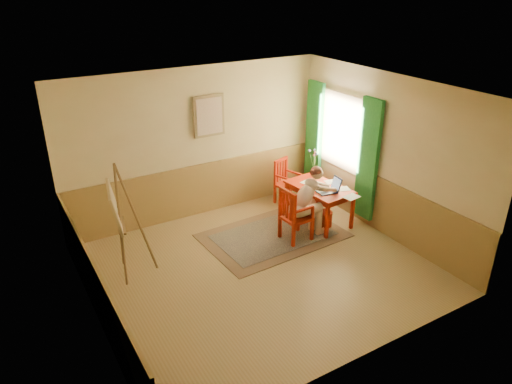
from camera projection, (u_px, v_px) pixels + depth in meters
room at (261, 187)px, 6.91m from camera, size 5.04×4.54×2.84m
wainscot at (236, 220)px, 7.91m from camera, size 5.00×4.50×1.00m
window at (340, 142)px, 8.92m from camera, size 0.12×2.01×2.20m
wall_portrait at (209, 116)px, 8.54m from camera, size 0.60×0.05×0.76m
rug at (273, 235)px, 8.43m from camera, size 2.47×1.71×0.02m
table at (319, 191)px, 8.65m from camera, size 0.83×1.26×0.72m
chair_left at (294, 215)px, 8.09m from camera, size 0.48×0.46×0.99m
chair_back at (286, 181)px, 9.49m from camera, size 0.51×0.52×0.91m
figure at (308, 200)px, 8.14m from camera, size 0.95×0.42×1.28m
laptop at (330, 189)px, 8.39m from camera, size 0.43×0.29×0.25m
papers at (333, 187)px, 8.58m from camera, size 0.70×1.16×0.00m
vase at (314, 164)px, 8.97m from camera, size 0.17×0.26×0.53m
wastebasket at (325, 219)px, 8.70m from camera, size 0.29×0.29×0.29m
easel at (118, 211)px, 6.92m from camera, size 0.68×0.82×1.83m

